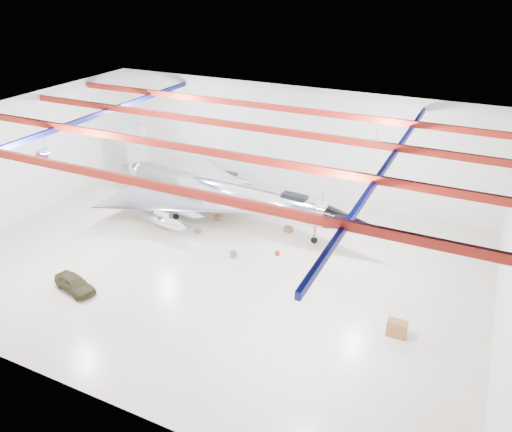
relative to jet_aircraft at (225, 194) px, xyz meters
The scene contains 16 objects.
floor 8.07m from the jet_aircraft, 65.37° to the right, with size 40.00×40.00×0.00m, color beige.
wall_back 9.15m from the jet_aircraft, 68.28° to the left, with size 40.00×40.00×0.00m, color silver.
wall_left 18.44m from the jet_aircraft, 157.46° to the right, with size 30.00×30.00×0.00m, color silver.
wall_right 24.41m from the jet_aircraft, 16.73° to the right, with size 30.00×30.00×0.00m, color silver.
ceiling 11.46m from the jet_aircraft, 65.37° to the right, with size 40.00×40.00×0.00m, color #0A0F38.
ceiling_structure 10.97m from the jet_aircraft, 65.37° to the right, with size 39.50×29.50×1.08m.
wall_roundel 17.65m from the jet_aircraft, 163.45° to the right, with size 1.50×1.50×0.10m, color #B21414.
jet_aircraft is the anchor object (origin of this frame).
jeep 15.55m from the jet_aircraft, 106.14° to the right, with size 1.46×3.62×1.23m, color #37331B.
desk 20.27m from the jet_aircraft, 29.02° to the right, with size 1.26×0.63×1.15m, color brown.
crate_ply 4.35m from the jet_aircraft, 104.13° to the right, with size 0.49×0.39×0.34m, color olive.
engine_drum 7.27m from the jet_aircraft, 56.43° to the right, with size 0.54×0.54×0.49m, color #59595B.
parts_bin 6.61m from the jet_aircraft, ahead, with size 0.67×0.53×0.47m, color olive.
crate_small 5.48m from the jet_aircraft, behind, with size 0.36×0.29×0.25m, color #59595B.
tool_chest 8.29m from the jet_aircraft, 29.78° to the right, with size 0.37×0.37×0.33m, color maroon.
oil_barrel 2.40m from the jet_aircraft, 131.03° to the right, with size 0.60×0.48×0.42m, color olive.
Camera 1 is at (17.15, -29.10, 21.12)m, focal length 35.00 mm.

